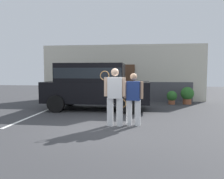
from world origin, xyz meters
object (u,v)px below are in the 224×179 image
tennis_player_man (115,96)px  potted_plant_secondary (187,95)px  parked_suv (95,84)px  tennis_player_woman (133,99)px  potted_plant_by_porch (172,97)px

tennis_player_man → potted_plant_secondary: tennis_player_man is taller
tennis_player_man → potted_plant_secondary: size_ratio=2.01×
parked_suv → tennis_player_woman: 3.38m
potted_plant_secondary → parked_suv: bearing=-153.1°
tennis_player_man → potted_plant_secondary: bearing=-123.9°
tennis_player_woman → parked_suv: bearing=-51.3°
parked_suv → potted_plant_by_porch: 4.28m
parked_suv → tennis_player_woman: size_ratio=2.81×
potted_plant_by_porch → tennis_player_man: bearing=-115.4°
tennis_player_man → potted_plant_secondary: (3.23, 5.25, -0.44)m
parked_suv → potted_plant_by_porch: bearing=30.1°
parked_suv → tennis_player_woman: bearing=-57.4°
potted_plant_by_porch → potted_plant_secondary: size_ratio=0.78×
tennis_player_man → potted_plant_by_porch: size_ratio=2.57×
tennis_player_man → tennis_player_woman: size_ratio=1.09×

